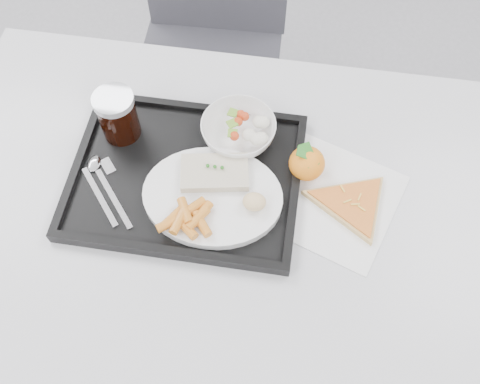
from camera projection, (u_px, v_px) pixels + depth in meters
name	position (u px, v px, depth m)	size (l,w,h in m)	color
room	(115.00, 124.00, 0.33)	(6.04, 7.04, 2.84)	gray
table	(225.00, 221.00, 1.10)	(1.20, 0.80, 0.75)	#A7A7A9
chair	(211.00, 34.00, 1.57)	(0.43, 0.43, 0.93)	#38373E
tray	(186.00, 177.00, 1.06)	(0.45, 0.35, 0.03)	black
dinner_plate	(213.00, 196.00, 1.02)	(0.27, 0.27, 0.02)	white
fish_fillet	(215.00, 172.00, 1.03)	(0.14, 0.10, 0.03)	beige
bread_roll	(254.00, 202.00, 0.99)	(0.05, 0.05, 0.03)	#D9AF7B
salad_bowl	(238.00, 131.00, 1.08)	(0.15, 0.15, 0.05)	white
cola_glass	(118.00, 115.00, 1.06)	(0.08, 0.08, 0.11)	black
cutlery	(103.00, 183.00, 1.05)	(0.14, 0.16, 0.01)	silver
napkin	(329.00, 198.00, 1.05)	(0.32, 0.31, 0.00)	white
tangerine	(307.00, 163.00, 1.05)	(0.08, 0.08, 0.07)	orange
pizza_slice	(352.00, 204.00, 1.03)	(0.22, 0.22, 0.02)	tan
carrot_pile	(188.00, 218.00, 0.98)	(0.11, 0.09, 0.03)	orange
salad_contents	(253.00, 129.00, 1.07)	(0.09, 0.08, 0.02)	#C23915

